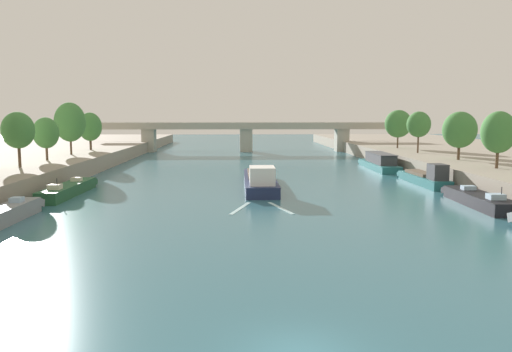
{
  "coord_description": "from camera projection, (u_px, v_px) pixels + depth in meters",
  "views": [
    {
      "loc": [
        -2.11,
        -16.37,
        8.29
      ],
      "look_at": [
        0.0,
        38.54,
        1.57
      ],
      "focal_mm": 35.07,
      "sensor_mm": 36.0,
      "label": 1
    }
  ],
  "objects": [
    {
      "name": "barge_midriver",
      "position": [
        260.0,
        180.0,
        56.98
      ],
      "size": [
        3.57,
        18.67,
        3.0
      ],
      "color": "#1E284C",
      "rests_on": "ground"
    },
    {
      "name": "wake_behind_barge",
      "position": [
        261.0,
        208.0,
        44.66
      ],
      "size": [
        5.6,
        5.89,
        0.03
      ],
      "color": "#A5D1DB",
      "rests_on": "ground"
    },
    {
      "name": "moored_boat_left_gap_after",
      "position": [
        7.0,
        213.0,
        38.96
      ],
      "size": [
        2.03,
        10.01,
        2.35
      ],
      "color": "gray",
      "rests_on": "ground"
    },
    {
      "name": "moored_boat_left_upstream",
      "position": [
        69.0,
        189.0,
        51.94
      ],
      "size": [
        2.43,
        13.12,
        2.25
      ],
      "color": "#235633",
      "rests_on": "ground"
    },
    {
      "name": "moored_boat_right_far",
      "position": [
        478.0,
        199.0,
        45.87
      ],
      "size": [
        2.8,
        12.0,
        2.25
      ],
      "color": "black",
      "rests_on": "ground"
    },
    {
      "name": "moored_boat_right_upstream",
      "position": [
        425.0,
        178.0,
        59.61
      ],
      "size": [
        2.44,
        12.54,
        2.83
      ],
      "color": "#23666B",
      "rests_on": "ground"
    },
    {
      "name": "moored_boat_right_downstream",
      "position": [
        379.0,
        162.0,
        76.62
      ],
      "size": [
        3.22,
        15.49,
        2.54
      ],
      "color": "#23666B",
      "rests_on": "ground"
    },
    {
      "name": "tree_left_end_of_row",
      "position": [
        18.0,
        130.0,
        56.91
      ],
      "size": [
        3.64,
        3.64,
        6.36
      ],
      "color": "brown",
      "rests_on": "quay_left"
    },
    {
      "name": "tree_left_second",
      "position": [
        46.0,
        133.0,
        65.94
      ],
      "size": [
        3.37,
        3.37,
        5.7
      ],
      "color": "brown",
      "rests_on": "quay_left"
    },
    {
      "name": "tree_left_by_lamp",
      "position": [
        70.0,
        122.0,
        75.59
      ],
      "size": [
        4.61,
        4.61,
        7.89
      ],
      "color": "brown",
      "rests_on": "quay_left"
    },
    {
      "name": "tree_left_midway",
      "position": [
        90.0,
        127.0,
        85.7
      ],
      "size": [
        3.96,
        3.96,
        6.43
      ],
      "color": "brown",
      "rests_on": "quay_left"
    },
    {
      "name": "tree_right_end_of_row",
      "position": [
        499.0,
        132.0,
        55.85
      ],
      "size": [
        3.8,
        3.8,
        6.42
      ],
      "color": "brown",
      "rests_on": "quay_right"
    },
    {
      "name": "tree_right_past_mid",
      "position": [
        460.0,
        130.0,
        66.54
      ],
      "size": [
        4.46,
        4.46,
        6.45
      ],
      "color": "brown",
      "rests_on": "quay_right"
    },
    {
      "name": "tree_right_distant",
      "position": [
        419.0,
        124.0,
        78.9
      ],
      "size": [
        3.73,
        3.73,
        6.54
      ],
      "color": "brown",
      "rests_on": "quay_right"
    },
    {
      "name": "tree_right_nearest",
      "position": [
        398.0,
        124.0,
        90.36
      ],
      "size": [
        4.78,
        4.78,
        6.89
      ],
      "color": "brown",
      "rests_on": "quay_right"
    },
    {
      "name": "bridge_far",
      "position": [
        246.0,
        133.0,
        113.6
      ],
      "size": [
        67.95,
        4.4,
        6.6
      ],
      "color": "#ADA899",
      "rests_on": "ground"
    }
  ]
}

